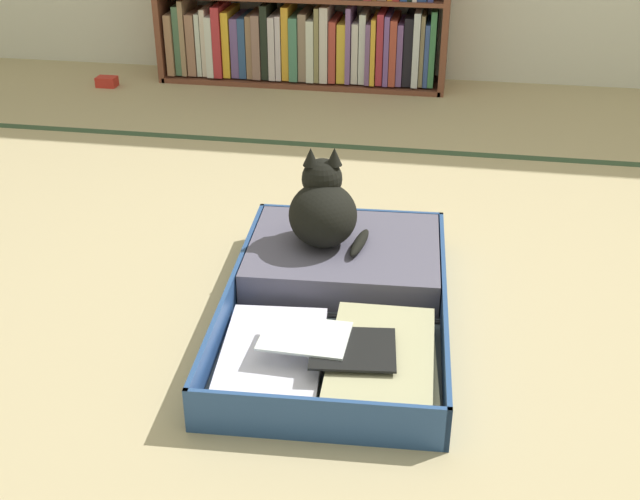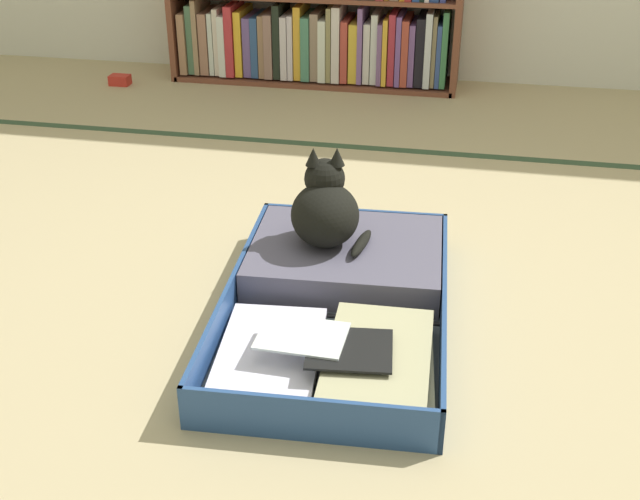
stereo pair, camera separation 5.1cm
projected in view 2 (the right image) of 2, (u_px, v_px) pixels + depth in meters
ground_plane at (315, 325)px, 2.18m from camera, size 10.00×10.00×0.00m
tatami_border at (380, 149)px, 3.34m from camera, size 4.80×0.05×0.00m
bookshelf at (314, 0)px, 4.00m from camera, size 1.46×0.30×0.87m
open_suitcase at (342, 293)px, 2.24m from camera, size 0.64×1.00×0.12m
black_cat at (325, 209)px, 2.32m from camera, size 0.26×0.26×0.28m
small_red_pouch at (120, 80)px, 4.13m from camera, size 0.10×0.07×0.05m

